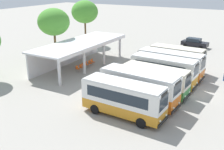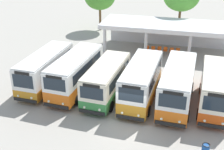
{
  "view_description": "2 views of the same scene",
  "coord_description": "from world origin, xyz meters",
  "px_view_note": "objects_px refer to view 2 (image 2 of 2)",
  "views": [
    {
      "loc": [
        -27.39,
        -5.35,
        11.31
      ],
      "look_at": [
        -2.72,
        8.75,
        1.3
      ],
      "focal_mm": 43.36,
      "sensor_mm": 36.0,
      "label": 1
    },
    {
      "loc": [
        3.41,
        -18.13,
        12.77
      ],
      "look_at": [
        -2.48,
        5.22,
        1.4
      ],
      "focal_mm": 48.42,
      "sensor_mm": 36.0,
      "label": 2
    }
  ],
  "objects_px": {
    "waiting_chair_end_by_column": "(147,49)",
    "waiting_chair_middle_seat": "(159,49)",
    "litter_bin_apron": "(205,150)",
    "city_bus_fourth_amber": "(141,81)",
    "waiting_chair_fourth_seat": "(165,50)",
    "city_bus_far_end_green": "(215,88)",
    "city_bus_middle_cream": "(107,79)",
    "waiting_chair_second_from_end": "(153,49)",
    "city_bus_nearest_orange": "(46,69)",
    "waiting_chair_far_end_seat": "(178,51)",
    "city_bus_second_in_row": "(76,72)",
    "waiting_chair_fifth_seat": "(172,51)",
    "city_bus_fifth_blue": "(178,84)"
  },
  "relations": [
    {
      "from": "city_bus_nearest_orange",
      "to": "waiting_chair_middle_seat",
      "type": "bearing_deg",
      "value": 49.79
    },
    {
      "from": "city_bus_fifth_blue",
      "to": "waiting_chair_far_end_seat",
      "type": "xyz_separation_m",
      "value": [
        -0.44,
        11.04,
        -1.26
      ]
    },
    {
      "from": "city_bus_second_in_row",
      "to": "city_bus_middle_cream",
      "type": "bearing_deg",
      "value": -9.04
    },
    {
      "from": "litter_bin_apron",
      "to": "city_bus_fifth_blue",
      "type": "bearing_deg",
      "value": 109.38
    },
    {
      "from": "waiting_chair_middle_seat",
      "to": "litter_bin_apron",
      "type": "distance_m",
      "value": 17.84
    },
    {
      "from": "city_bus_nearest_orange",
      "to": "city_bus_second_in_row",
      "type": "bearing_deg",
      "value": -2.9
    },
    {
      "from": "litter_bin_apron",
      "to": "waiting_chair_second_from_end",
      "type": "bearing_deg",
      "value": 107.63
    },
    {
      "from": "city_bus_middle_cream",
      "to": "city_bus_fifth_blue",
      "type": "height_order",
      "value": "city_bus_fifth_blue"
    },
    {
      "from": "city_bus_fourth_amber",
      "to": "waiting_chair_far_end_seat",
      "type": "xyz_separation_m",
      "value": [
        2.47,
        11.23,
        -1.29
      ]
    },
    {
      "from": "city_bus_fourth_amber",
      "to": "waiting_chair_second_from_end",
      "type": "relative_size",
      "value": 8.65
    },
    {
      "from": "waiting_chair_fifth_seat",
      "to": "waiting_chair_far_end_seat",
      "type": "bearing_deg",
      "value": 6.06
    },
    {
      "from": "city_bus_fifth_blue",
      "to": "waiting_chair_second_from_end",
      "type": "height_order",
      "value": "city_bus_fifth_blue"
    },
    {
      "from": "city_bus_fifth_blue",
      "to": "waiting_chair_fourth_seat",
      "type": "height_order",
      "value": "city_bus_fifth_blue"
    },
    {
      "from": "city_bus_nearest_orange",
      "to": "waiting_chair_second_from_end",
      "type": "xyz_separation_m",
      "value": [
        8.37,
        10.62,
        -1.22
      ]
    },
    {
      "from": "city_bus_second_in_row",
      "to": "city_bus_fifth_blue",
      "type": "relative_size",
      "value": 0.97
    },
    {
      "from": "city_bus_second_in_row",
      "to": "litter_bin_apron",
      "type": "xyz_separation_m",
      "value": [
        10.89,
        -6.31,
        -1.34
      ]
    },
    {
      "from": "city_bus_fourth_amber",
      "to": "waiting_chair_far_end_seat",
      "type": "distance_m",
      "value": 11.57
    },
    {
      "from": "city_bus_nearest_orange",
      "to": "litter_bin_apron",
      "type": "bearing_deg",
      "value": -25.08
    },
    {
      "from": "city_bus_middle_cream",
      "to": "waiting_chair_second_from_end",
      "type": "relative_size",
      "value": 8.31
    },
    {
      "from": "waiting_chair_end_by_column",
      "to": "waiting_chair_middle_seat",
      "type": "distance_m",
      "value": 1.42
    },
    {
      "from": "city_bus_nearest_orange",
      "to": "waiting_chair_middle_seat",
      "type": "relative_size",
      "value": 8.79
    },
    {
      "from": "waiting_chair_fourth_seat",
      "to": "waiting_chair_fifth_seat",
      "type": "height_order",
      "value": "same"
    },
    {
      "from": "city_bus_far_end_green",
      "to": "waiting_chair_far_end_seat",
      "type": "xyz_separation_m",
      "value": [
        -3.35,
        10.96,
        -1.23
      ]
    },
    {
      "from": "litter_bin_apron",
      "to": "city_bus_middle_cream",
      "type": "bearing_deg",
      "value": 143.76
    },
    {
      "from": "city_bus_second_in_row",
      "to": "waiting_chair_far_end_seat",
      "type": "distance_m",
      "value": 13.73
    },
    {
      "from": "city_bus_fourth_amber",
      "to": "waiting_chair_middle_seat",
      "type": "bearing_deg",
      "value": 88.22
    },
    {
      "from": "waiting_chair_second_from_end",
      "to": "waiting_chair_fourth_seat",
      "type": "height_order",
      "value": "same"
    },
    {
      "from": "city_bus_far_end_green",
      "to": "waiting_chair_end_by_column",
      "type": "bearing_deg",
      "value": 122.24
    },
    {
      "from": "city_bus_second_in_row",
      "to": "waiting_chair_middle_seat",
      "type": "relative_size",
      "value": 9.04
    },
    {
      "from": "city_bus_far_end_green",
      "to": "waiting_chair_fourth_seat",
      "type": "relative_size",
      "value": 8.32
    },
    {
      "from": "city_bus_fourth_amber",
      "to": "waiting_chair_fifth_seat",
      "type": "distance_m",
      "value": 11.37
    },
    {
      "from": "city_bus_nearest_orange",
      "to": "waiting_chair_middle_seat",
      "type": "height_order",
      "value": "city_bus_nearest_orange"
    },
    {
      "from": "waiting_chair_second_from_end",
      "to": "waiting_chair_middle_seat",
      "type": "distance_m",
      "value": 0.72
    },
    {
      "from": "waiting_chair_far_end_seat",
      "to": "city_bus_middle_cream",
      "type": "bearing_deg",
      "value": -115.41
    },
    {
      "from": "waiting_chair_second_from_end",
      "to": "waiting_chair_fifth_seat",
      "type": "relative_size",
      "value": 1.0
    },
    {
      "from": "waiting_chair_second_from_end",
      "to": "waiting_chair_far_end_seat",
      "type": "xyz_separation_m",
      "value": [
        2.83,
        0.1,
        0.0
      ]
    },
    {
      "from": "city_bus_middle_cream",
      "to": "city_bus_fourth_amber",
      "type": "distance_m",
      "value": 2.92
    },
    {
      "from": "city_bus_fourth_amber",
      "to": "city_bus_fifth_blue",
      "type": "distance_m",
      "value": 2.92
    },
    {
      "from": "city_bus_second_in_row",
      "to": "city_bus_far_end_green",
      "type": "xyz_separation_m",
      "value": [
        11.64,
        -0.09,
        -0.04
      ]
    },
    {
      "from": "waiting_chair_fifth_seat",
      "to": "litter_bin_apron",
      "type": "bearing_deg",
      "value": -79.06
    },
    {
      "from": "city_bus_nearest_orange",
      "to": "waiting_chair_far_end_seat",
      "type": "distance_m",
      "value": 15.56
    },
    {
      "from": "waiting_chair_far_end_seat",
      "to": "litter_bin_apron",
      "type": "distance_m",
      "value": 17.38
    },
    {
      "from": "waiting_chair_middle_seat",
      "to": "city_bus_far_end_green",
      "type": "bearing_deg",
      "value": -63.51
    },
    {
      "from": "city_bus_middle_cream",
      "to": "waiting_chair_fourth_seat",
      "type": "distance_m",
      "value": 12.07
    },
    {
      "from": "waiting_chair_fourth_seat",
      "to": "litter_bin_apron",
      "type": "height_order",
      "value": "litter_bin_apron"
    },
    {
      "from": "waiting_chair_middle_seat",
      "to": "city_bus_second_in_row",
      "type": "bearing_deg",
      "value": -119.54
    },
    {
      "from": "city_bus_fourth_amber",
      "to": "waiting_chair_fourth_seat",
      "type": "relative_size",
      "value": 8.65
    },
    {
      "from": "waiting_chair_end_by_column",
      "to": "waiting_chair_middle_seat",
      "type": "bearing_deg",
      "value": 2.45
    },
    {
      "from": "waiting_chair_second_from_end",
      "to": "waiting_chair_far_end_seat",
      "type": "height_order",
      "value": "same"
    },
    {
      "from": "city_bus_fifth_blue",
      "to": "city_bus_far_end_green",
      "type": "xyz_separation_m",
      "value": [
        2.91,
        0.08,
        -0.03
      ]
    }
  ]
}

